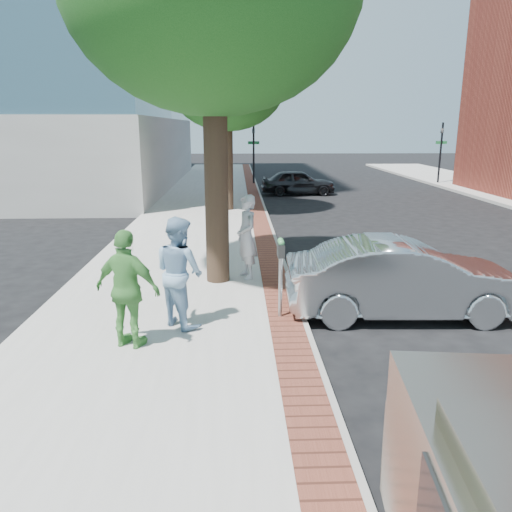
{
  "coord_description": "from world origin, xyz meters",
  "views": [
    {
      "loc": [
        -0.16,
        -9.04,
        3.56
      ],
      "look_at": [
        0.19,
        0.01,
        1.2
      ],
      "focal_mm": 35.0,
      "sensor_mm": 36.0,
      "label": 1
    }
  ],
  "objects_px": {
    "person_green": "(128,289)",
    "sedan_silver": "(405,279)",
    "person_gray": "(247,237)",
    "bg_car": "(298,182)",
    "parking_meter": "(281,262)",
    "person_officer": "(179,272)"
  },
  "relations": [
    {
      "from": "person_green",
      "to": "sedan_silver",
      "type": "bearing_deg",
      "value": -141.84
    },
    {
      "from": "person_gray",
      "to": "bg_car",
      "type": "relative_size",
      "value": 0.49
    },
    {
      "from": "person_gray",
      "to": "parking_meter",
      "type": "bearing_deg",
      "value": -6.97
    },
    {
      "from": "person_officer",
      "to": "person_green",
      "type": "xyz_separation_m",
      "value": [
        -0.7,
        -0.89,
        -0.02
      ]
    },
    {
      "from": "person_officer",
      "to": "sedan_silver",
      "type": "bearing_deg",
      "value": -125.16
    },
    {
      "from": "person_officer",
      "to": "sedan_silver",
      "type": "relative_size",
      "value": 0.43
    },
    {
      "from": "person_gray",
      "to": "person_green",
      "type": "distance_m",
      "value": 4.16
    },
    {
      "from": "parking_meter",
      "to": "person_green",
      "type": "height_order",
      "value": "person_green"
    },
    {
      "from": "sedan_silver",
      "to": "bg_car",
      "type": "xyz_separation_m",
      "value": [
        0.1,
        17.74,
        -0.07
      ]
    },
    {
      "from": "sedan_silver",
      "to": "bg_car",
      "type": "relative_size",
      "value": 1.15
    },
    {
      "from": "sedan_silver",
      "to": "bg_car",
      "type": "distance_m",
      "value": 17.74
    },
    {
      "from": "person_officer",
      "to": "person_green",
      "type": "relative_size",
      "value": 1.02
    },
    {
      "from": "parking_meter",
      "to": "bg_car",
      "type": "relative_size",
      "value": 0.38
    },
    {
      "from": "parking_meter",
      "to": "person_gray",
      "type": "relative_size",
      "value": 0.77
    },
    {
      "from": "person_green",
      "to": "sedan_silver",
      "type": "distance_m",
      "value": 5.15
    },
    {
      "from": "person_gray",
      "to": "sedan_silver",
      "type": "xyz_separation_m",
      "value": [
        2.97,
        -2.16,
        -0.37
      ]
    },
    {
      "from": "person_green",
      "to": "sedan_silver",
      "type": "relative_size",
      "value": 0.42
    },
    {
      "from": "person_officer",
      "to": "bg_car",
      "type": "relative_size",
      "value": 0.49
    },
    {
      "from": "parking_meter",
      "to": "person_gray",
      "type": "xyz_separation_m",
      "value": [
        -0.56,
        2.52,
        -0.09
      ]
    },
    {
      "from": "person_officer",
      "to": "sedan_silver",
      "type": "xyz_separation_m",
      "value": [
        4.2,
        0.63,
        -0.38
      ]
    },
    {
      "from": "person_gray",
      "to": "person_officer",
      "type": "xyz_separation_m",
      "value": [
        -1.23,
        -2.8,
        0.0
      ]
    },
    {
      "from": "person_green",
      "to": "parking_meter",
      "type": "bearing_deg",
      "value": -133.94
    }
  ]
}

